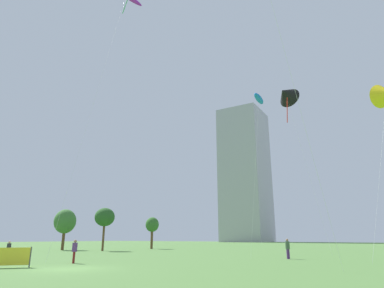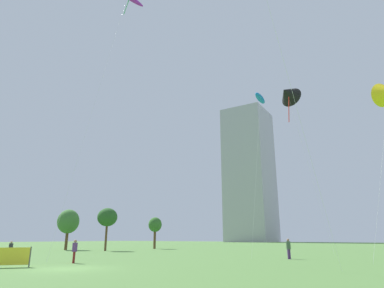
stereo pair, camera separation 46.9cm
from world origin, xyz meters
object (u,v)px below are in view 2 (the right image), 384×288
at_px(park_tree_0, 107,217).
at_px(event_banner, 11,256).
at_px(person_standing_0, 75,250).
at_px(park_tree_2, 68,222).
at_px(kite_flying_3, 288,94).
at_px(person_standing_3, 11,249).
at_px(distant_highrise_0, 250,174).
at_px(park_tree_1, 155,225).
at_px(kite_flying_2, 260,98).
at_px(person_standing_2, 288,247).

relative_size(park_tree_0, event_banner, 3.40).
relative_size(person_standing_0, park_tree_2, 0.27).
xyz_separation_m(kite_flying_3, park_tree_2, (-35.53, -5.11, -15.22)).
height_order(person_standing_3, park_tree_2, park_tree_2).
distance_m(person_standing_0, distant_highrise_0, 139.09).
bearing_deg(park_tree_1, person_standing_3, -74.58).
distance_m(park_tree_1, event_banner, 38.15).
height_order(person_standing_3, kite_flying_2, kite_flying_2).
bearing_deg(kite_flying_3, park_tree_2, -171.81).
bearing_deg(distant_highrise_0, park_tree_2, -83.56).
bearing_deg(distant_highrise_0, park_tree_1, -78.15).
xyz_separation_m(person_standing_3, distant_highrise_0, (-34.38, 128.82, 30.59)).
bearing_deg(person_standing_3, event_banner, 71.50).
distance_m(park_tree_1, distant_highrise_0, 106.33).
height_order(park_tree_1, park_tree_2, park_tree_2).
xyz_separation_m(park_tree_1, event_banner, (16.92, -34.03, -3.33)).
relative_size(park_tree_2, event_banner, 3.44).
bearing_deg(kite_flying_2, person_standing_3, -132.43).
bearing_deg(person_standing_0, park_tree_2, 10.13).
distance_m(kite_flying_2, event_banner, 30.48).
bearing_deg(person_standing_2, kite_flying_3, -146.74).
height_order(person_standing_2, person_standing_3, person_standing_2).
bearing_deg(park_tree_2, kite_flying_2, 2.99).
height_order(park_tree_1, distant_highrise_0, distant_highrise_0).
height_order(kite_flying_2, park_tree_0, kite_flying_2).
bearing_deg(event_banner, park_tree_2, 138.75).
relative_size(person_standing_2, event_banner, 0.97).
distance_m(person_standing_2, event_banner, 22.52).
relative_size(person_standing_0, person_standing_2, 0.97).
distance_m(person_standing_2, person_standing_3, 25.39).
xyz_separation_m(person_standing_0, park_tree_0, (-16.93, 18.02, 3.82)).
bearing_deg(park_tree_1, person_standing_2, -27.40).
height_order(person_standing_0, person_standing_2, person_standing_2).
bearing_deg(event_banner, person_standing_3, 152.75).
relative_size(person_standing_0, kite_flying_2, 0.09).
bearing_deg(person_standing_3, person_standing_2, 133.53).
distance_m(person_standing_0, kite_flying_2, 26.77).
bearing_deg(event_banner, person_standing_2, 57.59).
bearing_deg(distant_highrise_0, event_banner, -75.01).
xyz_separation_m(kite_flying_2, park_tree_0, (-25.23, -0.63, -13.48)).
bearing_deg(distant_highrise_0, person_standing_0, -74.33).
relative_size(park_tree_2, distant_highrise_0, 0.10).
height_order(person_standing_2, event_banner, person_standing_2).
bearing_deg(park_tree_1, kite_flying_3, -14.65).
xyz_separation_m(person_standing_3, park_tree_2, (-15.91, 17.13, 3.45)).
xyz_separation_m(distant_highrise_0, event_banner, (43.16, -133.34, -30.81)).
height_order(person_standing_0, kite_flying_2, kite_flying_2).
distance_m(park_tree_0, park_tree_2, 8.01).
bearing_deg(park_tree_2, event_banner, -41.25).
distance_m(person_standing_3, distant_highrise_0, 136.79).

